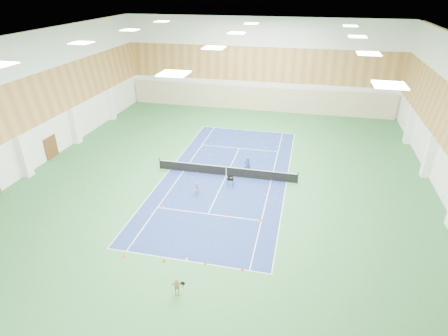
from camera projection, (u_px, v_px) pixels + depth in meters
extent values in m
plane|color=#2D6936|center=(226.00, 176.00, 34.21)|extent=(40.00, 40.00, 0.00)
cube|color=navy|center=(226.00, 176.00, 34.21)|extent=(10.97, 23.77, 0.01)
cube|color=#C6B793|center=(258.00, 99.00, 50.68)|extent=(35.40, 0.16, 3.20)
cube|color=#593319|center=(51.00, 147.00, 37.28)|extent=(0.08, 1.80, 2.20)
imported|color=navy|center=(247.00, 165.00, 34.17)|extent=(0.70, 0.53, 1.73)
imported|color=#93949B|center=(197.00, 189.00, 30.89)|extent=(0.66, 0.58, 1.15)
imported|color=tan|center=(177.00, 287.00, 21.09)|extent=(0.73, 0.49, 1.15)
cone|color=#FF560D|center=(163.00, 206.00, 29.47)|extent=(0.19, 0.19, 0.21)
cone|color=orange|center=(189.00, 208.00, 29.22)|extent=(0.17, 0.17, 0.19)
cone|color=#FF460D|center=(229.00, 218.00, 27.94)|extent=(0.23, 0.23, 0.25)
cone|color=red|center=(261.00, 220.00, 27.78)|extent=(0.20, 0.20, 0.23)
cone|color=#F85B0D|center=(124.00, 255.00, 24.17)|extent=(0.23, 0.23, 0.25)
cone|color=#E03F0B|center=(164.00, 260.00, 23.75)|extent=(0.22, 0.22, 0.25)
cone|color=#F7440D|center=(205.00, 262.00, 23.57)|extent=(0.20, 0.20, 0.22)
cone|color=#FB410D|center=(243.00, 269.00, 23.05)|extent=(0.18, 0.18, 0.20)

